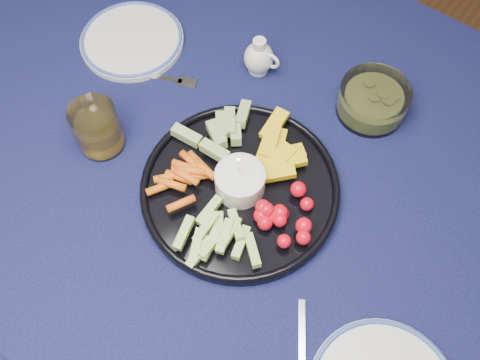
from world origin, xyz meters
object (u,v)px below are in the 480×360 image
Objects in this scene: creamer_pitcher at (259,58)px; pickle_bowl at (373,101)px; juice_tumbler at (98,130)px; dining_table at (286,196)px; side_plate_extra at (132,40)px; crudite_platter at (239,185)px.

creamer_pitcher is 0.24m from pickle_bowl.
juice_tumbler is (-0.13, -0.32, 0.01)m from creamer_pitcher.
dining_table is 16.82× the size of juice_tumbler.
juice_tumbler is at bearing -59.97° from side_plate_extra.
creamer_pitcher reaches higher than side_plate_extra.
crudite_platter reaches higher than pickle_bowl.
creamer_pitcher is 0.34m from juice_tumbler.
side_plate_extra is (-0.13, 0.22, -0.03)m from juice_tumbler.
crudite_platter is 0.28m from creamer_pitcher.
pickle_bowl reaches higher than side_plate_extra.
creamer_pitcher is at bearing 139.08° from dining_table.
juice_tumbler is at bearing -134.36° from pickle_bowl.
pickle_bowl is 0.51m from juice_tumbler.
pickle_bowl reaches higher than dining_table.
dining_table is at bearing -7.95° from side_plate_extra.
juice_tumbler reaches higher than pickle_bowl.
crudite_platter is 1.63× the size of side_plate_extra.
juice_tumbler is 0.46× the size of side_plate_extra.
pickle_bowl is 0.62× the size of side_plate_extra.
dining_table is 0.38m from juice_tumbler.
dining_table is at bearing 57.42° from crudite_platter.
crudite_platter reaches higher than dining_table.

